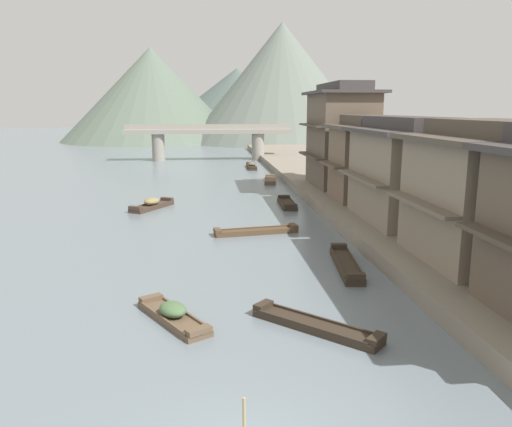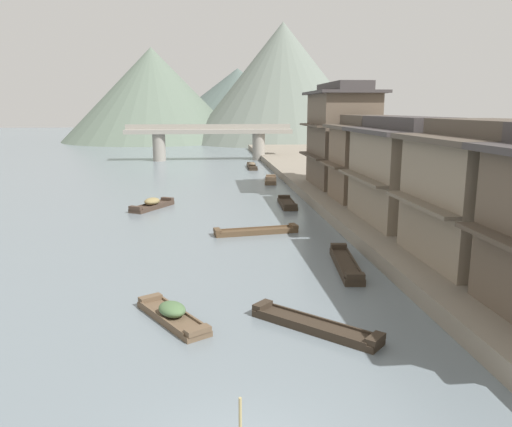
% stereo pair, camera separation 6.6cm
% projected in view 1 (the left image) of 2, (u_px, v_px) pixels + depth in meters
% --- Properties ---
extents(riverbank_right, '(18.00, 110.00, 0.75)m').
position_uv_depth(riverbank_right, '(414.00, 196.00, 40.99)').
color(riverbank_right, gray).
rests_on(riverbank_right, ground).
extents(boat_moored_nearest, '(1.44, 5.12, 0.56)m').
position_uv_depth(boat_moored_nearest, '(346.00, 265.00, 23.46)').
color(boat_moored_nearest, '#33281E').
rests_on(boat_moored_nearest, ground).
extents(boat_moored_second, '(1.08, 5.28, 0.78)m').
position_uv_depth(boat_moored_second, '(251.00, 166.00, 62.96)').
color(boat_moored_second, '#33281E').
rests_on(boat_moored_second, ground).
extents(boat_moored_third, '(5.15, 1.75, 0.43)m').
position_uv_depth(boat_moored_third, '(256.00, 231.00, 30.04)').
color(boat_moored_third, brown).
rests_on(boat_moored_third, ground).
extents(boat_moored_far, '(1.17, 4.25, 0.50)m').
position_uv_depth(boat_moored_far, '(287.00, 204.00, 38.62)').
color(boat_moored_far, '#33281E').
rests_on(boat_moored_far, ground).
extents(boat_midriver_drifting, '(4.02, 3.90, 0.42)m').
position_uv_depth(boat_midriver_drifting, '(315.00, 326.00, 16.96)').
color(boat_midriver_drifting, '#33281E').
rests_on(boat_midriver_drifting, ground).
extents(boat_midriver_upstream, '(1.81, 5.28, 0.42)m').
position_uv_depth(boat_midriver_upstream, '(270.00, 180.00, 51.44)').
color(boat_midriver_upstream, brown).
rests_on(boat_midriver_upstream, ground).
extents(boat_upstream_distant, '(2.80, 3.78, 0.67)m').
position_uv_depth(boat_upstream_distant, '(173.00, 314.00, 17.65)').
color(boat_upstream_distant, brown).
rests_on(boat_upstream_distant, ground).
extents(boat_crossing_west, '(3.10, 4.24, 0.82)m').
position_uv_depth(boat_crossing_west, '(152.00, 205.00, 37.55)').
color(boat_crossing_west, '#423328').
rests_on(boat_crossing_west, ground).
extents(house_waterfront_second, '(7.06, 7.01, 6.14)m').
position_uv_depth(house_waterfront_second, '(493.00, 193.00, 21.73)').
color(house_waterfront_second, gray).
rests_on(house_waterfront_second, riverbank_right).
extents(house_waterfront_tall, '(5.74, 8.40, 6.14)m').
position_uv_depth(house_waterfront_tall, '(404.00, 171.00, 29.68)').
color(house_waterfront_tall, gray).
rests_on(house_waterfront_tall, riverbank_right).
extents(house_waterfront_narrow, '(5.70, 5.51, 6.14)m').
position_uv_depth(house_waterfront_narrow, '(366.00, 159.00, 36.56)').
color(house_waterfront_narrow, '#75604C').
rests_on(house_waterfront_narrow, riverbank_right).
extents(house_waterfront_far, '(5.79, 8.24, 8.74)m').
position_uv_depth(house_waterfront_far, '(341.00, 136.00, 43.30)').
color(house_waterfront_far, brown).
rests_on(house_waterfront_far, riverbank_right).
extents(stone_bridge, '(23.81, 2.40, 5.13)m').
position_uv_depth(stone_bridge, '(208.00, 137.00, 71.96)').
color(stone_bridge, gray).
rests_on(stone_bridge, ground).
extents(hill_far_west, '(41.42, 41.42, 21.04)m').
position_uv_depth(hill_far_west, '(152.00, 95.00, 115.69)').
color(hill_far_west, '#5B6B5B').
rests_on(hill_far_west, ground).
extents(hill_far_centre, '(42.32, 42.32, 25.91)m').
position_uv_depth(hill_far_centre, '(282.00, 83.00, 111.55)').
color(hill_far_centre, slate).
rests_on(hill_far_centre, ground).
extents(hill_far_east, '(49.42, 49.42, 18.37)m').
position_uv_depth(hill_far_east, '(237.00, 102.00, 141.15)').
color(hill_far_east, '#4C5B56').
rests_on(hill_far_east, ground).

